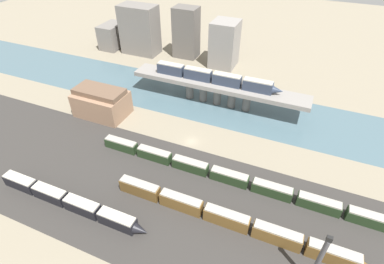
% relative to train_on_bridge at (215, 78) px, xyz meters
% --- Properties ---
extents(ground_plane, '(400.00, 400.00, 0.00)m').
position_rel_train_on_bridge_xyz_m(ground_plane, '(1.18, -25.19, -10.84)').
color(ground_plane, gray).
extents(railbed_yard, '(280.00, 42.00, 0.01)m').
position_rel_train_on_bridge_xyz_m(railbed_yard, '(1.18, -49.19, -10.84)').
color(railbed_yard, '#33302D').
rests_on(railbed_yard, ground).
extents(river_water, '(320.00, 28.61, 0.01)m').
position_rel_train_on_bridge_xyz_m(river_water, '(1.18, -0.00, -10.84)').
color(river_water, '#47606B').
rests_on(river_water, ground).
extents(bridge, '(66.98, 8.78, 8.79)m').
position_rel_train_on_bridge_xyz_m(bridge, '(1.18, 0.00, -3.92)').
color(bridge, gray).
rests_on(bridge, ground).
extents(train_on_bridge, '(48.06, 3.10, 4.18)m').
position_rel_train_on_bridge_xyz_m(train_on_bridge, '(0.00, 0.00, 0.00)').
color(train_on_bridge, '#2D384C').
rests_on(train_on_bridge, bridge).
extents(train_yard_near, '(44.21, 2.96, 3.59)m').
position_rel_train_on_bridge_xyz_m(train_yard_near, '(-17.01, -61.19, -9.09)').
color(train_yard_near, black).
rests_on(train_yard_near, ground).
extents(train_yard_mid, '(63.06, 2.61, 4.13)m').
position_rel_train_on_bridge_xyz_m(train_yard_mid, '(22.36, -50.58, -8.81)').
color(train_yard_mid, brown).
rests_on(train_yard_mid, ground).
extents(train_yard_far, '(85.17, 2.68, 3.41)m').
position_rel_train_on_bridge_xyz_m(train_yard_far, '(19.07, -37.06, -9.17)').
color(train_yard_far, '#23381E').
rests_on(train_yard_far, ground).
extents(warehouse_building, '(18.13, 12.03, 10.33)m').
position_rel_train_on_bridge_xyz_m(warehouse_building, '(-34.80, -23.00, -5.93)').
color(warehouse_building, '#937056').
rests_on(warehouse_building, ground).
extents(signal_tower, '(1.00, 0.95, 15.98)m').
position_rel_train_on_bridge_xyz_m(signal_tower, '(41.34, -57.26, -2.98)').
color(signal_tower, '#4C4C51').
rests_on(signal_tower, ground).
extents(city_block_far_left, '(9.28, 14.36, 12.11)m').
position_rel_train_on_bridge_xyz_m(city_block_far_left, '(-67.65, 31.25, -4.79)').
color(city_block_far_left, slate).
rests_on(city_block_far_left, ground).
extents(city_block_left, '(17.97, 10.41, 23.28)m').
position_rel_train_on_bridge_xyz_m(city_block_left, '(-50.48, 31.00, 0.80)').
color(city_block_left, slate).
rests_on(city_block_left, ground).
extents(city_block_center, '(11.38, 8.57, 23.67)m').
position_rel_train_on_bridge_xyz_m(city_block_center, '(-27.58, 35.87, 0.99)').
color(city_block_center, '#605B56').
rests_on(city_block_center, ground).
extents(city_block_right, '(11.44, 12.37, 20.68)m').
position_rel_train_on_bridge_xyz_m(city_block_right, '(-7.26, 33.02, -0.50)').
color(city_block_right, gray).
rests_on(city_block_right, ground).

